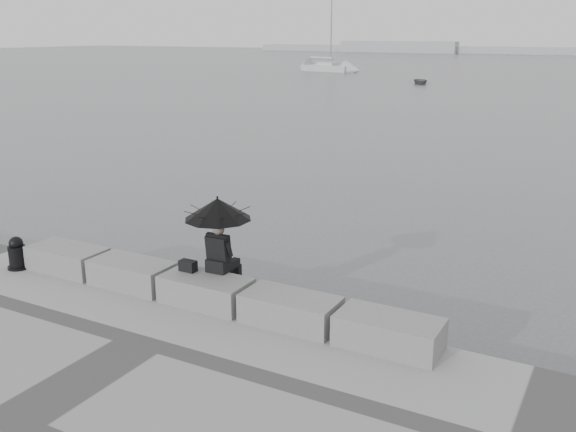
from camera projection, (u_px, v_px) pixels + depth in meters
The scene contains 11 objects.
ground at pixel (222, 320), 11.89m from camera, with size 360.00×360.00×0.00m, color #4F5255.
stone_block_far_left at pixel (68, 259), 12.87m from camera, with size 1.60×0.80×0.50m, color slate.
stone_block_left at pixel (132, 274), 12.09m from camera, with size 1.60×0.80×0.50m, color slate.
stone_block_centre at pixel (206, 291), 11.30m from camera, with size 1.60×0.80×0.50m, color slate.
stone_block_right at pixel (291, 310), 10.52m from camera, with size 1.60×0.80×0.50m, color slate.
stone_block_far_right at pixel (389, 332), 9.73m from camera, with size 1.60×0.80×0.50m, color slate.
seated_person at pixel (218, 217), 11.26m from camera, with size 1.20×1.20×1.39m.
bag at pixel (188, 266), 11.51m from camera, with size 0.31×0.18×0.20m, color black.
mooring_bollard at pixel (17, 255), 12.98m from camera, with size 0.43×0.43×0.68m.
sailboat_left at pixel (328, 67), 85.93m from camera, with size 7.80×4.05×12.90m.
dinghy at pixel (420, 81), 65.52m from camera, with size 3.11×1.32×0.53m, color slate.
Camera 1 is at (6.31, -8.96, 5.15)m, focal length 40.00 mm.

